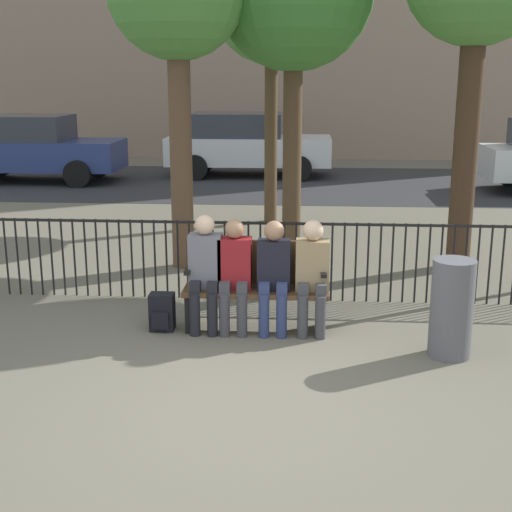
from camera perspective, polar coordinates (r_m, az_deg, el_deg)
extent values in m
plane|color=#605B4C|center=(5.94, -1.21, -11.85)|extent=(80.00, 80.00, 0.00)
cube|color=#4C331E|center=(7.43, 0.00, -2.80)|extent=(1.51, 0.45, 0.05)
cube|color=#4C331E|center=(7.55, 0.10, -0.48)|extent=(1.51, 0.05, 0.47)
cube|color=black|center=(7.58, -5.27, -4.31)|extent=(0.06, 0.38, 0.40)
cube|color=black|center=(7.49, 5.33, -4.54)|extent=(0.06, 0.38, 0.40)
cube|color=black|center=(7.45, -5.35, -1.03)|extent=(0.06, 0.38, 0.04)
cube|color=black|center=(7.35, 5.41, -1.22)|extent=(0.06, 0.38, 0.04)
cylinder|color=black|center=(7.35, -4.92, -4.70)|extent=(0.11, 0.11, 0.45)
cylinder|color=black|center=(7.32, -3.52, -4.74)|extent=(0.11, 0.11, 0.45)
cube|color=black|center=(7.36, -4.84, -2.42)|extent=(0.11, 0.20, 0.12)
cube|color=black|center=(7.33, -3.45, -2.45)|extent=(0.11, 0.20, 0.12)
cube|color=slate|center=(7.40, -4.05, -0.41)|extent=(0.34, 0.22, 0.57)
sphere|color=beige|center=(7.29, -4.13, 2.50)|extent=(0.20, 0.20, 0.20)
cylinder|color=#3D3D42|center=(7.31, -2.54, -4.76)|extent=(0.11, 0.11, 0.45)
cylinder|color=#3D3D42|center=(7.29, -1.13, -4.80)|extent=(0.11, 0.11, 0.45)
cube|color=#3D3D42|center=(7.32, -2.48, -2.47)|extent=(0.11, 0.20, 0.12)
cube|color=#3D3D42|center=(7.30, -1.07, -2.50)|extent=(0.11, 0.20, 0.12)
cube|color=maroon|center=(7.37, -1.70, -0.58)|extent=(0.34, 0.22, 0.54)
sphere|color=#A37556|center=(7.26, -1.73, 2.19)|extent=(0.20, 0.20, 0.20)
cylinder|color=navy|center=(7.28, 0.63, -4.84)|extent=(0.11, 0.11, 0.45)
cylinder|color=navy|center=(7.27, 2.06, -4.87)|extent=(0.11, 0.11, 0.45)
cube|color=navy|center=(7.29, 0.69, -2.54)|extent=(0.11, 0.20, 0.12)
cube|color=navy|center=(7.28, 2.10, -2.56)|extent=(0.11, 0.20, 0.12)
cube|color=black|center=(7.34, 1.45, -0.71)|extent=(0.34, 0.22, 0.52)
sphere|color=#A37556|center=(7.24, 1.46, 2.02)|extent=(0.21, 0.21, 0.21)
cylinder|color=#3D3D42|center=(7.27, 3.75, -4.90)|extent=(0.11, 0.11, 0.45)
cylinder|color=#3D3D42|center=(7.27, 5.18, -4.92)|extent=(0.11, 0.11, 0.45)
cube|color=#3D3D42|center=(7.28, 3.79, -2.59)|extent=(0.11, 0.20, 0.12)
cube|color=#3D3D42|center=(7.28, 5.21, -2.62)|extent=(0.11, 0.20, 0.12)
cube|color=#997F59|center=(7.33, 4.53, -0.73)|extent=(0.34, 0.22, 0.53)
sphere|color=beige|center=(7.23, 4.59, 2.06)|extent=(0.21, 0.21, 0.21)
cube|color=black|center=(7.55, -7.52, -4.45)|extent=(0.25, 0.19, 0.40)
cube|color=black|center=(7.47, -7.67, -5.16)|extent=(0.18, 0.04, 0.18)
cylinder|color=black|center=(9.12, -19.34, -0.03)|extent=(0.02, 0.02, 0.95)
cylinder|color=black|center=(9.07, -18.53, -0.04)|extent=(0.02, 0.02, 0.95)
cylinder|color=black|center=(9.02, -17.70, -0.06)|extent=(0.02, 0.02, 0.95)
cylinder|color=black|center=(8.97, -16.87, -0.07)|extent=(0.02, 0.02, 0.95)
cylinder|color=black|center=(8.92, -16.03, -0.09)|extent=(0.02, 0.02, 0.95)
cylinder|color=black|center=(8.87, -15.18, -0.10)|extent=(0.02, 0.02, 0.95)
cylinder|color=black|center=(8.83, -14.32, -0.12)|extent=(0.02, 0.02, 0.95)
cylinder|color=black|center=(8.79, -13.45, -0.14)|extent=(0.02, 0.02, 0.95)
cylinder|color=black|center=(8.75, -12.58, -0.15)|extent=(0.02, 0.02, 0.95)
cylinder|color=black|center=(8.71, -11.70, -0.17)|extent=(0.02, 0.02, 0.95)
cylinder|color=black|center=(8.67, -10.80, -0.19)|extent=(0.02, 0.02, 0.95)
cylinder|color=black|center=(8.64, -9.91, -0.20)|extent=(0.02, 0.02, 0.95)
cylinder|color=black|center=(8.60, -9.00, -0.22)|extent=(0.02, 0.02, 0.95)
cylinder|color=black|center=(8.57, -8.09, -0.24)|extent=(0.02, 0.02, 0.95)
cylinder|color=black|center=(8.55, -7.17, -0.25)|extent=(0.02, 0.02, 0.95)
cylinder|color=black|center=(8.52, -6.25, -0.27)|extent=(0.02, 0.02, 0.95)
cylinder|color=black|center=(8.50, -5.32, -0.29)|extent=(0.02, 0.02, 0.95)
cylinder|color=black|center=(8.48, -4.38, -0.31)|extent=(0.02, 0.02, 0.95)
cylinder|color=black|center=(8.46, -3.44, -0.32)|extent=(0.02, 0.02, 0.95)
cylinder|color=black|center=(8.44, -2.50, -0.34)|extent=(0.02, 0.02, 0.95)
cylinder|color=black|center=(8.43, -1.55, -0.36)|extent=(0.02, 0.02, 0.95)
cylinder|color=black|center=(8.41, -0.61, -0.37)|extent=(0.02, 0.02, 0.95)
cylinder|color=black|center=(8.41, 0.35, -0.39)|extent=(0.02, 0.02, 0.95)
cylinder|color=black|center=(8.40, 1.30, -0.41)|extent=(0.02, 0.02, 0.95)
cylinder|color=black|center=(8.39, 2.25, -0.42)|extent=(0.02, 0.02, 0.95)
cylinder|color=black|center=(8.39, 3.21, -0.44)|extent=(0.02, 0.02, 0.95)
cylinder|color=black|center=(8.39, 4.17, -0.46)|extent=(0.02, 0.02, 0.95)
cylinder|color=black|center=(8.39, 5.12, -0.47)|extent=(0.02, 0.02, 0.95)
cylinder|color=black|center=(8.40, 6.08, -0.49)|extent=(0.02, 0.02, 0.95)
cylinder|color=black|center=(8.40, 7.03, -0.50)|extent=(0.02, 0.02, 0.95)
cylinder|color=black|center=(8.41, 7.98, -0.52)|extent=(0.02, 0.02, 0.95)
cylinder|color=black|center=(8.42, 8.93, -0.54)|extent=(0.02, 0.02, 0.95)
cylinder|color=black|center=(8.44, 9.88, -0.55)|extent=(0.02, 0.02, 0.95)
cylinder|color=black|center=(8.45, 10.82, -0.57)|extent=(0.02, 0.02, 0.95)
cylinder|color=black|center=(8.47, 11.76, -0.58)|extent=(0.02, 0.02, 0.95)
cylinder|color=black|center=(8.49, 12.70, -0.60)|extent=(0.02, 0.02, 0.95)
cylinder|color=black|center=(8.51, 13.63, -0.61)|extent=(0.02, 0.02, 0.95)
cylinder|color=black|center=(8.54, 14.55, -0.63)|extent=(0.02, 0.02, 0.95)
cylinder|color=black|center=(8.57, 15.47, -0.64)|extent=(0.02, 0.02, 0.95)
cylinder|color=black|center=(8.60, 16.39, -0.65)|extent=(0.02, 0.02, 0.95)
cylinder|color=black|center=(8.63, 17.29, -0.67)|extent=(0.02, 0.02, 0.95)
cylinder|color=black|center=(8.66, 18.20, -0.68)|extent=(0.02, 0.02, 0.95)
cylinder|color=black|center=(8.70, 19.09, -0.69)|extent=(0.02, 0.02, 0.95)
cube|color=black|center=(8.30, 0.49, 2.64)|extent=(9.00, 0.03, 0.03)
cylinder|color=#4C3823|center=(12.76, 1.20, 9.87)|extent=(0.23, 0.23, 3.21)
sphere|color=#478438|center=(12.77, 1.25, 19.61)|extent=(2.04, 2.04, 2.04)
cylinder|color=brown|center=(9.74, -6.03, 8.25)|extent=(0.30, 0.30, 3.18)
cylinder|color=#422D1E|center=(10.04, 16.44, 8.49)|extent=(0.33, 0.33, 3.37)
cylinder|color=#4C3823|center=(10.26, 2.91, 8.47)|extent=(0.27, 0.27, 3.12)
cube|color=#2B2B2D|center=(17.50, 2.31, 5.84)|extent=(24.00, 6.00, 0.01)
cube|color=silver|center=(18.67, -0.54, 8.46)|extent=(4.20, 1.70, 0.70)
cube|color=#2D333D|center=(18.64, -1.53, 10.45)|extent=(2.31, 1.56, 0.60)
cylinder|color=black|center=(17.79, 3.46, 7.00)|extent=(0.64, 0.20, 0.64)
cylinder|color=black|center=(19.52, 3.51, 7.66)|extent=(0.64, 0.20, 0.64)
cylinder|color=black|center=(18.00, -4.92, 7.06)|extent=(0.64, 0.20, 0.64)
cylinder|color=black|center=(19.71, -4.15, 7.72)|extent=(0.64, 0.20, 0.64)
cylinder|color=black|center=(18.05, 19.60, 6.30)|extent=(0.64, 0.20, 0.64)
cube|color=navy|center=(18.51, -17.22, 7.77)|extent=(4.20, 1.70, 0.70)
cube|color=#2D333D|center=(18.57, -18.29, 9.72)|extent=(2.31, 1.56, 0.60)
cylinder|color=black|center=(17.31, -14.11, 6.38)|extent=(0.64, 0.20, 0.64)
cylinder|color=black|center=(18.95, -12.50, 7.14)|extent=(0.64, 0.20, 0.64)
cylinder|color=black|center=(19.84, -19.79, 6.95)|extent=(0.64, 0.20, 0.64)
cylinder|color=#56565B|center=(6.98, 15.38, -4.07)|extent=(0.40, 0.40, 0.95)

